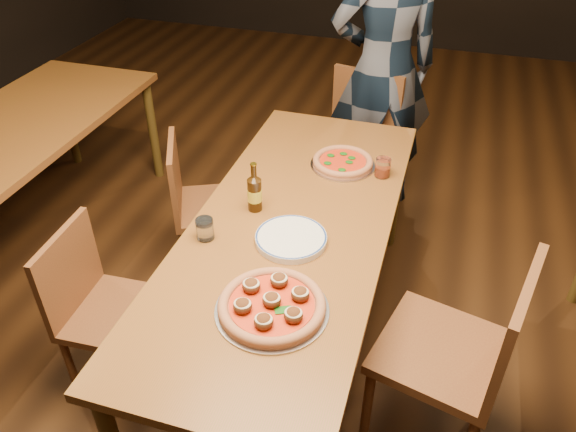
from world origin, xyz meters
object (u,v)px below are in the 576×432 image
(pizza_meatball, at_px, (272,305))
(amber_glass, at_px, (383,168))
(table_main, at_px, (291,236))
(water_glass, at_px, (205,229))
(table_left, at_px, (3,146))
(diner, at_px, (384,69))
(pizza_margherita, at_px, (343,162))
(chair_main_sw, at_px, (214,206))
(beer_bottle, at_px, (255,194))
(chair_end, at_px, (351,150))
(chair_main_nw, at_px, (117,313))
(plate_stack, at_px, (291,239))
(chair_main_e, at_px, (442,350))

(pizza_meatball, distance_m, amber_glass, 1.00)
(table_main, xyz_separation_m, water_glass, (-0.30, -0.19, 0.12))
(table_left, bearing_deg, diner, 31.34)
(table_main, height_order, table_left, same)
(amber_glass, relative_size, diner, 0.05)
(table_left, relative_size, pizza_meatball, 5.09)
(pizza_margherita, xyz_separation_m, diner, (0.04, 0.91, 0.13))
(chair_main_sw, bearing_deg, beer_bottle, -160.38)
(chair_end, distance_m, water_glass, 1.43)
(water_glass, bearing_deg, chair_end, 76.49)
(chair_main_nw, distance_m, water_glass, 0.55)
(chair_main_sw, xyz_separation_m, beer_bottle, (0.39, -0.40, 0.41))
(chair_main_nw, height_order, water_glass, water_glass)
(table_left, bearing_deg, amber_glass, 5.01)
(chair_main_sw, xyz_separation_m, diner, (0.71, 0.97, 0.48))
(chair_main_nw, distance_m, pizza_margherita, 1.23)
(plate_stack, relative_size, amber_glass, 3.20)
(chair_end, xyz_separation_m, beer_bottle, (-0.20, -1.11, 0.36))
(pizza_margherita, bearing_deg, table_main, -101.38)
(pizza_margherita, relative_size, plate_stack, 1.09)
(beer_bottle, xyz_separation_m, water_glass, (-0.12, -0.24, -0.04))
(table_left, distance_m, amber_glass, 2.01)
(chair_main_nw, bearing_deg, diner, -26.38)
(table_left, distance_m, plate_stack, 1.79)
(chair_main_e, height_order, chair_end, chair_main_e)
(chair_main_e, bearing_deg, plate_stack, -89.44)
(chair_main_nw, bearing_deg, pizza_margherita, -42.50)
(plate_stack, relative_size, water_glass, 3.22)
(water_glass, relative_size, diner, 0.05)
(chair_main_sw, relative_size, beer_bottle, 3.82)
(table_main, height_order, chair_main_e, chair_main_e)
(pizza_meatball, relative_size, beer_bottle, 1.78)
(table_left, relative_size, beer_bottle, 9.08)
(diner, bearing_deg, pizza_margherita, 63.68)
(water_glass, distance_m, diner, 1.68)
(beer_bottle, bearing_deg, pizza_meatball, -64.97)
(chair_end, distance_m, pizza_margherita, 0.72)
(chair_main_sw, bearing_deg, pizza_margherita, -109.32)
(chair_end, bearing_deg, table_left, -141.29)
(table_main, xyz_separation_m, amber_glass, (0.30, 0.48, 0.12))
(chair_end, height_order, beer_bottle, beer_bottle)
(table_main, xyz_separation_m, diner, (0.14, 1.42, 0.22))
(plate_stack, height_order, water_glass, water_glass)
(table_main, distance_m, beer_bottle, 0.24)
(table_left, relative_size, diner, 1.11)
(table_left, distance_m, diner, 2.17)
(chair_main_sw, bearing_deg, table_main, -153.08)
(chair_main_nw, bearing_deg, beer_bottle, -49.55)
(chair_main_e, distance_m, diner, 1.82)
(table_main, bearing_deg, table_left, 169.99)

